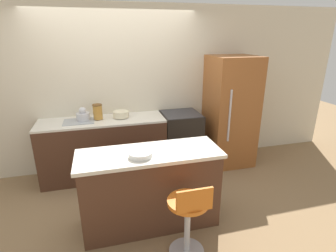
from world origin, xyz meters
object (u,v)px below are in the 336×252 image
(kettle, at_px, (83,115))
(mixing_bowl, at_px, (121,114))
(oven_range, at_px, (181,140))
(stool_chair, at_px, (188,218))
(refrigerator, at_px, (230,112))

(kettle, height_order, mixing_bowl, kettle)
(oven_range, height_order, stool_chair, oven_range)
(refrigerator, xyz_separation_m, kettle, (-2.37, 0.10, 0.10))
(refrigerator, relative_size, kettle, 9.30)
(refrigerator, height_order, kettle, refrigerator)
(kettle, bearing_deg, stool_chair, -62.47)
(oven_range, height_order, refrigerator, refrigerator)
(stool_chair, relative_size, kettle, 4.39)
(oven_range, distance_m, stool_chair, 1.95)
(oven_range, bearing_deg, refrigerator, -3.69)
(oven_range, xyz_separation_m, mixing_bowl, (-0.96, 0.04, 0.52))
(oven_range, xyz_separation_m, kettle, (-1.52, 0.04, 0.54))
(oven_range, xyz_separation_m, stool_chair, (-0.52, -1.88, -0.02))
(kettle, bearing_deg, refrigerator, -2.32)
(refrigerator, relative_size, stool_chair, 2.12)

